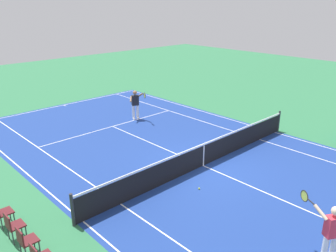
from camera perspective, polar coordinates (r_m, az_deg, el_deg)
ground_plane at (r=14.16m, az=5.82°, el=-6.54°), size 60.00×60.00×0.00m
court_slab at (r=14.15m, az=5.82°, el=-6.54°), size 24.20×11.40×0.00m
court_line_markings at (r=14.15m, az=5.82°, el=-6.53°), size 23.85×11.05×0.01m
tennis_net at (r=13.94m, az=5.89°, el=-4.74°), size 0.10×11.70×1.08m
tennis_player_near at (r=19.32m, az=-5.39°, el=3.75°), size 1.19×0.75×1.70m
tennis_player_far at (r=9.79m, az=25.33°, el=-15.48°), size 1.19×0.75×1.70m
tennis_ball at (r=12.46m, az=5.19°, el=-10.27°), size 0.07×0.07×0.07m
spectator_chair_4 at (r=10.02m, az=-22.55°, el=-17.00°), size 0.44×0.44×0.88m
spectator_chair_5 at (r=10.71m, az=-24.33°, el=-14.66°), size 0.44×0.44×0.88m
spectator_chair_6 at (r=11.43m, az=-25.86°, el=-12.61°), size 0.44×0.44×0.88m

